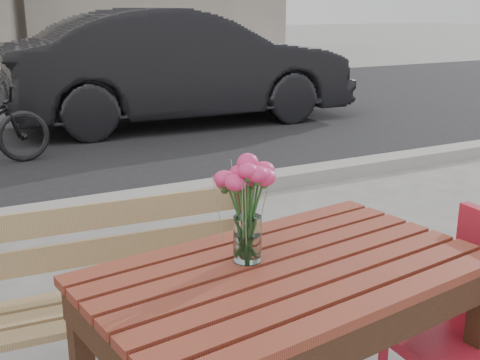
% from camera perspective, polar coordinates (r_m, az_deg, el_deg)
% --- Properties ---
extents(street, '(30.00, 8.12, 0.12)m').
position_cam_1_polar(street, '(6.66, -20.33, 2.10)').
color(street, black).
rests_on(street, ground).
extents(main_table, '(1.33, 0.89, 0.77)m').
position_cam_1_polar(main_table, '(1.95, 4.62, -11.50)').
color(main_table, maroon).
rests_on(main_table, ground).
extents(main_bench, '(1.35, 0.48, 0.83)m').
position_cam_1_polar(main_bench, '(2.50, -11.92, -8.81)').
color(main_bench, '#96784E').
rests_on(main_bench, ground).
extents(red_chair, '(0.43, 0.43, 0.85)m').
position_cam_1_polar(red_chair, '(2.30, 21.39, -12.30)').
color(red_chair, '#B31F32').
rests_on(red_chair, ground).
extents(main_vase, '(0.19, 0.19, 0.35)m').
position_cam_1_polar(main_vase, '(1.84, 0.72, -1.47)').
color(main_vase, white).
rests_on(main_vase, main_table).
extents(parked_car, '(4.63, 1.78, 1.51)m').
position_cam_1_polar(parked_car, '(8.17, -5.65, 10.65)').
color(parked_car, black).
rests_on(parked_car, ground).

